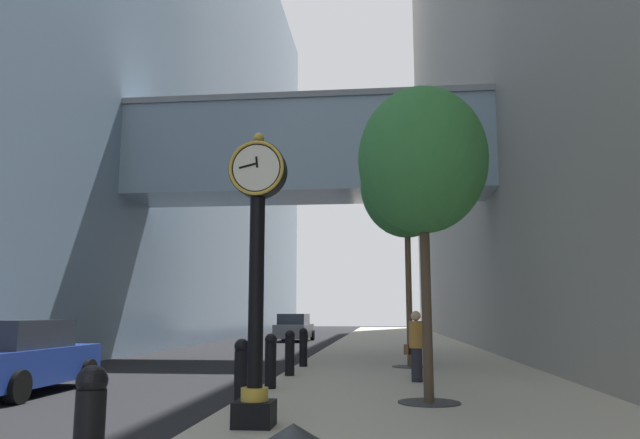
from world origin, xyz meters
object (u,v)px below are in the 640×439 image
object	(u,v)px
street_tree_near	(423,161)
bollard_fifth	(290,352)
car_grey_mid	(294,328)
street_clock	(257,260)
bollard_third	(241,371)
bollard_sixth	(303,346)
bollard_nearest	(89,433)
bollard_fourth	(271,360)
pedestrian_walking	(416,344)
street_tree_mid_near	(406,186)
car_blue_near	(18,358)

from	to	relation	value
street_tree_near	bollard_fifth	bearing A→B (deg)	125.65
car_grey_mid	street_tree_near	bearing A→B (deg)	-76.60
street_clock	street_tree_near	world-z (taller)	street_tree_near
bollard_third	street_tree_near	bearing A→B (deg)	15.74
car_grey_mid	bollard_sixth	bearing A→B (deg)	-80.80
street_clock	bollard_fifth	distance (m)	7.18
street_clock	bollard_nearest	world-z (taller)	street_clock
car_grey_mid	street_clock	bearing A→B (deg)	-82.69
street_clock	street_tree_near	size ratio (longest dim) A/B	0.73
bollard_sixth	bollard_nearest	bearing A→B (deg)	-90.00
bollard_sixth	bollard_fourth	bearing A→B (deg)	-90.00
bollard_fourth	car_grey_mid	xyz separation A→B (m)	(-3.16, 24.79, 0.08)
street_clock	car_grey_mid	bearing A→B (deg)	97.31
bollard_fifth	bollard_fourth	bearing A→B (deg)	-90.00
bollard_nearest	pedestrian_walking	size ratio (longest dim) A/B	0.70
bollard_third	car_grey_mid	xyz separation A→B (m)	(-3.16, 27.44, 0.08)
street_clock	bollard_fourth	bearing A→B (deg)	97.65
pedestrian_walking	street_tree_mid_near	bearing A→B (deg)	89.57
bollard_nearest	bollard_third	bearing A→B (deg)	90.00
street_clock	pedestrian_walking	world-z (taller)	street_clock
bollard_sixth	bollard_third	bearing A→B (deg)	-90.00
bollard_sixth	pedestrian_walking	size ratio (longest dim) A/B	0.70
bollard_fourth	car_grey_mid	world-z (taller)	car_grey_mid
bollard_third	car_blue_near	distance (m)	5.83
street_tree_mid_near	car_grey_mid	world-z (taller)	street_tree_mid_near
bollard_third	bollard_sixth	distance (m)	7.97
bollard_nearest	bollard_third	world-z (taller)	same
car_blue_near	bollard_third	bearing A→B (deg)	-22.15
bollard_nearest	car_blue_near	world-z (taller)	car_blue_near
street_clock	bollard_nearest	bearing A→B (deg)	-98.92
street_clock	street_tree_mid_near	size ratio (longest dim) A/B	0.60
bollard_fifth	pedestrian_walking	bearing A→B (deg)	-19.31
bollard_sixth	street_tree_mid_near	size ratio (longest dim) A/B	0.16
bollard_fifth	pedestrian_walking	xyz separation A→B (m)	(3.14, -1.10, 0.25)
street_tree_mid_near	street_tree_near	bearing A→B (deg)	-90.00
bollard_third	bollard_sixth	bearing A→B (deg)	90.00
bollard_nearest	car_blue_near	size ratio (longest dim) A/B	0.28
street_tree_near	car_grey_mid	size ratio (longest dim) A/B	1.33
bollard_third	car_blue_near	xyz separation A→B (m)	(-5.40, 2.20, 0.03)
bollard_fifth	street_tree_near	size ratio (longest dim) A/B	0.20
street_tree_near	car_blue_near	size ratio (longest dim) A/B	1.43
bollard_third	pedestrian_walking	size ratio (longest dim) A/B	0.70
car_blue_near	bollard_nearest	bearing A→B (deg)	-54.29
bollard_fifth	car_grey_mid	bearing A→B (deg)	98.11
bollard_third	bollard_sixth	xyz separation A→B (m)	(0.00, 7.97, 0.00)
bollard_sixth	street_tree_near	bearing A→B (deg)	-65.87
bollard_third	car_grey_mid	world-z (taller)	car_grey_mid
pedestrian_walking	car_blue_near	distance (m)	8.77
pedestrian_walking	bollard_nearest	bearing A→B (deg)	-108.25
bollard_third	bollard_fifth	world-z (taller)	same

